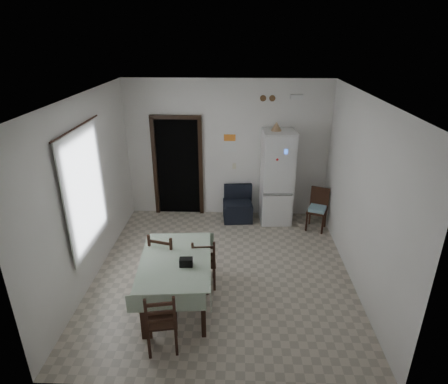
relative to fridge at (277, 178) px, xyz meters
name	(u,v)px	position (x,y,z in m)	size (l,w,h in m)	color
ground	(223,272)	(-1.03, -1.93, -0.97)	(4.50, 4.50, 0.00)	#AB9F8C
ceiling	(223,97)	(-1.03, -1.93, 1.93)	(4.20, 4.50, 0.02)	white
wall_back	(227,150)	(-1.03, 0.32, 0.48)	(4.20, 0.02, 2.90)	white
wall_front	(213,284)	(-1.03, -4.18, 0.48)	(4.20, 0.02, 2.90)	white
wall_left	(88,191)	(-3.13, -1.93, 0.48)	(0.02, 4.50, 2.90)	white
wall_right	(361,195)	(1.07, -1.93, 0.48)	(0.02, 4.50, 2.90)	white
doorway	(180,164)	(-2.08, 0.52, 0.09)	(1.06, 0.52, 2.22)	black
window_recess	(78,190)	(-3.18, -2.13, 0.58)	(0.10, 1.20, 1.60)	silver
curtain	(86,190)	(-3.07, -2.13, 0.58)	(0.02, 1.45, 1.85)	silver
curtain_rod	(76,127)	(-3.06, -2.13, 1.53)	(0.02, 0.02, 1.60)	black
calendar	(230,142)	(-0.98, 0.31, 0.65)	(0.28, 0.02, 0.40)	white
calendar_image	(230,138)	(-0.98, 0.30, 0.75)	(0.24, 0.01, 0.14)	orange
light_switch	(234,166)	(-0.88, 0.31, 0.13)	(0.08, 0.02, 0.12)	beige
vent_left	(263,98)	(-0.33, 0.30, 1.55)	(0.12, 0.12, 0.03)	brown
vent_right	(272,98)	(-0.15, 0.30, 1.55)	(0.12, 0.12, 0.03)	brown
emergency_light	(297,97)	(0.32, 0.28, 1.58)	(0.25, 0.07, 0.09)	white
fridge	(277,178)	(0.00, 0.00, 0.00)	(0.63, 0.63, 1.95)	silver
tan_cone	(276,126)	(-0.07, 0.01, 1.06)	(0.21, 0.21, 0.17)	tan
navy_seat	(238,204)	(-0.79, 0.00, -0.61)	(0.60, 0.58, 0.72)	black
corner_chair	(317,210)	(0.80, -0.36, -0.55)	(0.37, 0.37, 0.85)	black
dining_table	(177,282)	(-1.66, -2.77, -0.58)	(0.99, 1.50, 0.78)	#A4B99E
black_bag	(186,262)	(-1.49, -2.91, -0.14)	(0.18, 0.11, 0.12)	black
dining_chair_far_left	(167,258)	(-1.89, -2.29, -0.49)	(0.42, 0.42, 0.97)	black
dining_chair_far_right	(204,261)	(-1.31, -2.28, -0.54)	(0.37, 0.37, 0.86)	black
dining_chair_near_head	(162,319)	(-1.72, -3.58, -0.53)	(0.39, 0.39, 0.90)	black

